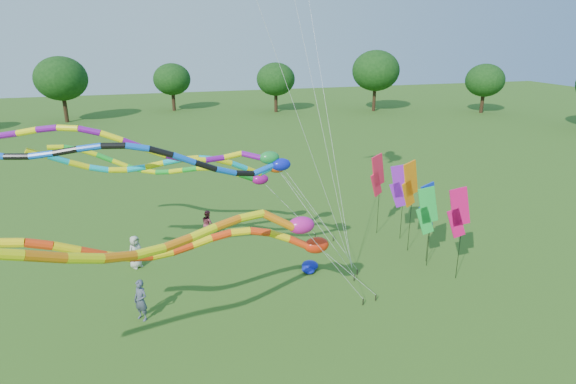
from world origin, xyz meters
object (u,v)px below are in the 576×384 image
object	(u,v)px
person_b	(141,300)
person_a	(135,252)
tube_kite_red	(222,245)
tube_kite_orange	(167,238)
person_c	(208,224)
blue_nylon_heap	(311,265)

from	to	relation	value
person_b	person_a	bearing A→B (deg)	138.69
tube_kite_red	person_a	xyz separation A→B (m)	(-3.43, 6.66, -2.92)
tube_kite_orange	person_a	bearing A→B (deg)	79.65
tube_kite_orange	person_c	bearing A→B (deg)	59.02
tube_kite_orange	person_b	world-z (taller)	tube_kite_orange
tube_kite_red	tube_kite_orange	size ratio (longest dim) A/B	0.86
blue_nylon_heap	person_c	bearing A→B (deg)	130.00
blue_nylon_heap	person_a	distance (m)	8.73
blue_nylon_heap	person_c	distance (m)	6.92
tube_kite_red	person_a	distance (m)	8.04
person_a	person_c	size ratio (longest dim) A/B	1.05
tube_kite_red	tube_kite_orange	xyz separation A→B (m)	(-1.96, -2.53, 1.59)
person_a	tube_kite_orange	bearing A→B (deg)	-120.33
tube_kite_red	blue_nylon_heap	xyz separation A→B (m)	(4.92, 4.19, -3.59)
blue_nylon_heap	person_a	bearing A→B (deg)	163.52
tube_kite_orange	person_b	size ratio (longest dim) A/B	8.84
person_b	person_c	world-z (taller)	person_b
tube_kite_red	person_c	distance (m)	9.93
person_a	blue_nylon_heap	bearing A→B (deg)	-55.91
tube_kite_red	blue_nylon_heap	distance (m)	7.39
person_b	tube_kite_red	bearing A→B (deg)	15.53
tube_kite_orange	person_b	xyz separation A→B (m)	(-1.19, 4.34, -4.47)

